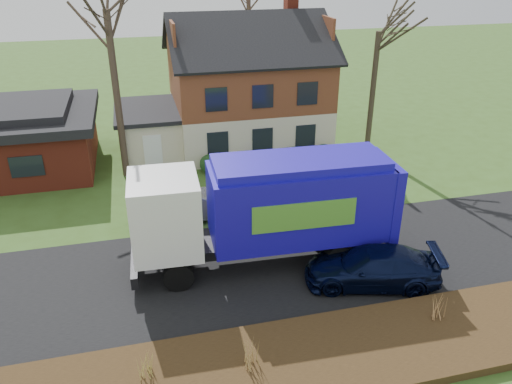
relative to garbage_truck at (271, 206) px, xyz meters
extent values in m
plane|color=#34501A|center=(0.26, -0.31, -2.51)|extent=(120.00, 120.00, 0.00)
cube|color=black|center=(0.26, -0.31, -2.50)|extent=(80.00, 7.00, 0.02)
cube|color=black|center=(0.26, -5.61, -2.36)|extent=(80.00, 3.50, 0.30)
cube|color=beige|center=(2.26, 13.69, -1.16)|extent=(9.00, 7.50, 2.70)
cube|color=#562C18|center=(2.26, 13.69, 1.59)|extent=(9.00, 7.50, 2.80)
cube|color=maroon|center=(5.26, 14.69, 5.95)|extent=(0.70, 0.90, 1.60)
cube|color=beige|center=(-3.94, 13.19, -1.21)|extent=(3.50, 5.50, 2.60)
cube|color=black|center=(-3.94, 13.19, 0.21)|extent=(3.90, 5.90, 0.24)
cube|color=maroon|center=(-11.74, 12.69, -1.11)|extent=(9.00, 7.50, 2.80)
cube|color=black|center=(-11.74, 12.69, 0.54)|extent=(9.80, 8.20, 0.50)
cube|color=black|center=(-11.74, 12.69, 0.99)|extent=(7.00, 6.00, 0.40)
cylinder|color=black|center=(-3.75, -0.99, -1.95)|extent=(1.13, 0.42, 1.12)
cylinder|color=black|center=(-3.67, 1.27, -1.95)|extent=(1.13, 0.42, 1.12)
cylinder|color=black|center=(2.37, -1.22, -1.95)|extent=(1.13, 0.42, 1.12)
cylinder|color=black|center=(2.46, 1.04, -1.95)|extent=(1.13, 0.42, 1.12)
cylinder|color=black|center=(3.77, -1.27, -1.95)|extent=(1.13, 0.42, 1.12)
cylinder|color=black|center=(3.86, 0.98, -1.95)|extent=(1.13, 0.42, 1.12)
cube|color=black|center=(0.05, 0.00, -1.60)|extent=(9.29, 1.64, 0.38)
cube|color=white|center=(-3.98, 0.15, 0.07)|extent=(2.57, 2.78, 2.90)
cube|color=black|center=(-5.16, 0.20, 0.23)|extent=(0.18, 2.37, 0.97)
cube|color=black|center=(-5.27, 0.20, -1.92)|extent=(0.37, 2.70, 0.48)
cube|color=#180DA5|center=(1.07, -0.04, 0.07)|extent=(6.87, 2.95, 2.90)
cube|color=#180DA5|center=(1.07, -0.04, 1.68)|extent=(6.54, 2.61, 0.32)
cube|color=#180DA5|center=(4.57, -0.17, -0.04)|extent=(0.48, 2.75, 3.12)
cube|color=#4E912F|center=(0.86, -1.40, 0.18)|extent=(3.87, 0.19, 1.08)
cube|color=#4E912F|center=(0.96, 1.33, 0.18)|extent=(3.87, 0.19, 1.08)
imported|color=#97999E|center=(-2.87, 4.20, -1.72)|extent=(5.04, 2.48, 1.59)
imported|color=black|center=(3.26, -2.33, -1.79)|extent=(5.31, 3.24, 1.44)
cylinder|color=#423428|center=(-5.50, 10.18, 1.85)|extent=(0.36, 0.36, 8.73)
cylinder|color=#3B3223|center=(9.11, 10.38, 1.08)|extent=(0.33, 0.33, 7.18)
cylinder|color=#46332A|center=(4.38, 22.27, 1.72)|extent=(0.32, 0.32, 8.47)
cone|color=tan|center=(-5.12, -5.20, -1.74)|extent=(0.04, 0.04, 0.93)
cone|color=tan|center=(-5.27, -5.20, -1.74)|extent=(0.04, 0.04, 0.93)
cone|color=tan|center=(-4.96, -5.20, -1.74)|extent=(0.04, 0.04, 0.93)
cone|color=tan|center=(-5.12, -5.07, -1.74)|extent=(0.04, 0.04, 0.93)
cone|color=tan|center=(-5.12, -5.32, -1.74)|extent=(0.04, 0.04, 0.93)
cone|color=#9E7E46|center=(-2.15, -5.58, -1.69)|extent=(0.04, 0.04, 1.04)
cone|color=#9E7E46|center=(-2.31, -5.58, -1.69)|extent=(0.04, 0.04, 1.04)
cone|color=#9E7E46|center=(-1.98, -5.58, -1.69)|extent=(0.04, 0.04, 1.04)
cone|color=#9E7E46|center=(-2.15, -5.44, -1.69)|extent=(0.04, 0.04, 1.04)
cone|color=#9E7E46|center=(-2.15, -5.71, -1.69)|extent=(0.04, 0.04, 1.04)
cone|color=#AD7E4C|center=(4.36, -4.98, -1.76)|extent=(0.04, 0.04, 0.91)
cone|color=#AD7E4C|center=(4.21, -4.98, -1.76)|extent=(0.04, 0.04, 0.91)
cone|color=#AD7E4C|center=(4.52, -4.98, -1.76)|extent=(0.04, 0.04, 0.91)
cone|color=#AD7E4C|center=(4.36, -4.85, -1.76)|extent=(0.04, 0.04, 0.91)
cone|color=#AD7E4C|center=(4.36, -5.10, -1.76)|extent=(0.04, 0.04, 0.91)
camera|label=1|loc=(-4.63, -16.22, 8.79)|focal=35.00mm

